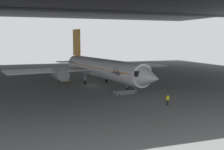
% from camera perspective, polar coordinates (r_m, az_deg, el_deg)
% --- Properties ---
extents(ground_plane, '(110.00, 110.00, 0.00)m').
position_cam_1_polar(ground_plane, '(56.16, -3.71, -2.05)').
color(ground_plane, slate).
extents(hangar_structure, '(121.00, 99.00, 19.07)m').
position_cam_1_polar(hangar_structure, '(69.42, -7.07, 14.94)').
color(hangar_structure, '#4C4F54').
rests_on(hangar_structure, ground_plane).
extents(airplane_main, '(35.62, 36.51, 11.45)m').
position_cam_1_polar(airplane_main, '(55.49, -2.35, 1.44)').
color(airplane_main, white).
rests_on(airplane_main, ground_plane).
extents(boarding_stairs, '(4.37, 2.11, 4.65)m').
position_cam_1_polar(boarding_stairs, '(46.77, 2.58, -2.99)').
color(boarding_stairs, slate).
rests_on(boarding_stairs, ground_plane).
extents(crew_worker_near_nose, '(0.55, 0.26, 1.56)m').
position_cam_1_polar(crew_worker_near_nose, '(39.15, 11.27, -4.89)').
color(crew_worker_near_nose, '#232838').
rests_on(crew_worker_near_nose, ground_plane).
extents(crew_worker_by_stairs, '(0.32, 0.53, 1.76)m').
position_cam_1_polar(crew_worker_by_stairs, '(48.91, 3.38, -2.21)').
color(crew_worker_by_stairs, '#232838').
rests_on(crew_worker_by_stairs, ground_plane).
extents(baggage_tug, '(2.01, 2.50, 0.90)m').
position_cam_1_polar(baggage_tug, '(60.85, -9.76, -0.92)').
color(baggage_tug, yellow).
rests_on(baggage_tug, ground_plane).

